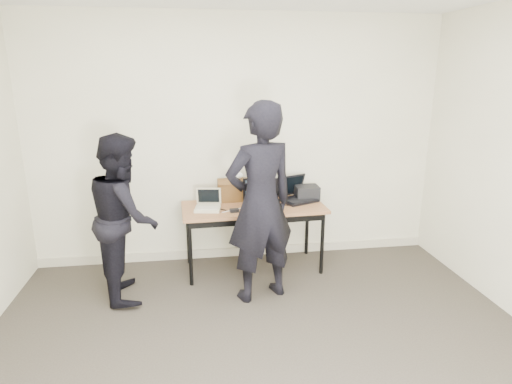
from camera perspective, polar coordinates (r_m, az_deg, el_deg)
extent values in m
cube|color=beige|center=(4.76, -2.38, 6.77)|extent=(4.50, 0.05, 2.70)
cube|color=#8F5B37|center=(4.54, -0.35, -2.06)|extent=(1.53, 0.72, 0.03)
cylinder|color=black|center=(4.36, -8.74, -8.13)|extent=(0.04, 0.04, 0.68)
cylinder|color=black|center=(4.60, 8.81, -6.81)|extent=(0.04, 0.04, 0.68)
cylinder|color=black|center=(4.85, -9.02, -5.62)|extent=(0.04, 0.04, 0.68)
cylinder|color=black|center=(5.07, 6.82, -4.57)|extent=(0.04, 0.04, 0.68)
cube|color=black|center=(4.30, 0.35, -3.94)|extent=(1.40, 0.08, 0.06)
cube|color=beige|center=(4.42, -6.46, -2.24)|extent=(0.29, 0.25, 0.03)
cube|color=beige|center=(4.39, -6.51, -2.12)|extent=(0.23, 0.15, 0.01)
cube|color=beige|center=(4.51, -6.32, -0.50)|extent=(0.26, 0.08, 0.18)
cube|color=black|center=(4.50, -6.33, -0.51)|extent=(0.22, 0.06, 0.15)
cube|color=beige|center=(4.52, -6.31, -1.64)|extent=(0.23, 0.05, 0.01)
cube|color=black|center=(4.46, 0.67, -2.01)|extent=(0.40, 0.32, 0.02)
cube|color=black|center=(4.42, 0.69, -1.95)|extent=(0.32, 0.18, 0.01)
cube|color=black|center=(4.59, 0.56, 0.35)|extent=(0.38, 0.12, 0.26)
cube|color=#26333F|center=(4.58, 0.56, 0.35)|extent=(0.32, 0.09, 0.21)
cube|color=black|center=(4.59, 0.57, -1.33)|extent=(0.33, 0.05, 0.02)
cube|color=black|center=(4.71, 5.75, -1.13)|extent=(0.44, 0.39, 0.02)
cube|color=black|center=(4.68, 6.00, -1.05)|extent=(0.33, 0.25, 0.01)
cube|color=black|center=(4.80, 4.55, 0.88)|extent=(0.37, 0.23, 0.24)
cube|color=black|center=(4.79, 4.61, 0.89)|extent=(0.31, 0.19, 0.20)
cube|color=black|center=(4.80, 4.79, -0.61)|extent=(0.31, 0.15, 0.02)
cube|color=brown|center=(4.69, -2.91, 0.26)|extent=(0.36, 0.16, 0.24)
cube|color=brown|center=(4.61, -2.84, 1.26)|extent=(0.36, 0.08, 0.07)
cube|color=brown|center=(4.72, -0.97, 0.10)|extent=(0.02, 0.10, 0.02)
ellipsoid|color=white|center=(4.65, -2.57, 2.22)|extent=(0.15, 0.12, 0.08)
cube|color=black|center=(4.81, 6.80, -0.03)|extent=(0.26, 0.22, 0.15)
cube|color=black|center=(4.34, -2.90, -2.48)|extent=(0.10, 0.07, 0.03)
cube|color=black|center=(4.76, 1.33, -0.95)|extent=(0.25, 0.03, 0.01)
cube|color=silver|center=(4.40, -3.02, -2.39)|extent=(0.25, 0.14, 0.01)
cube|color=silver|center=(4.42, -0.10, -2.29)|extent=(0.21, 0.15, 0.01)
cube|color=black|center=(4.48, -5.71, -2.10)|extent=(0.26, 0.22, 0.01)
cube|color=black|center=(4.65, 6.03, -1.44)|extent=(0.15, 0.23, 0.01)
cube|color=black|center=(4.57, 3.42, -1.71)|extent=(0.31, 0.15, 0.01)
imported|color=black|center=(3.90, 0.58, -1.58)|extent=(0.79, 0.65, 1.86)
imported|color=black|center=(4.19, -17.16, -3.18)|extent=(0.72, 0.86, 1.57)
cube|color=#BFB89E|center=(5.09, -2.16, -7.91)|extent=(4.50, 0.03, 0.10)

